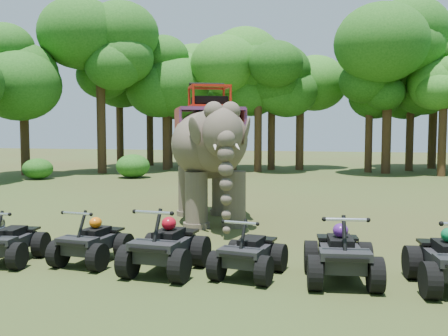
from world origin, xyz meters
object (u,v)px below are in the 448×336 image
at_px(atv_1, 92,235).
at_px(atv_2, 166,239).
at_px(atv_0, 9,235).
at_px(atv_3, 249,246).
at_px(elephant, 210,152).
at_px(atv_4, 341,247).

xyz_separation_m(atv_1, atv_2, (1.82, -0.28, 0.08)).
distance_m(atv_0, atv_3, 5.36).
xyz_separation_m(elephant, atv_2, (0.63, -5.80, -1.52)).
height_order(elephant, atv_4, elephant).
xyz_separation_m(atv_1, atv_4, (5.34, -0.09, 0.07)).
bearing_deg(atv_3, atv_0, -168.78).
height_order(atv_1, atv_3, atv_1).
relative_size(atv_0, atv_1, 0.99).
relative_size(atv_3, atv_4, 0.89).
bearing_deg(atv_0, atv_1, 4.97).
distance_m(atv_1, atv_4, 5.34).
height_order(atv_0, atv_2, atv_2).
bearing_deg(elephant, atv_4, -77.55).
relative_size(atv_0, atv_3, 1.00).
xyz_separation_m(elephant, atv_4, (4.15, -5.61, -1.53)).
relative_size(atv_0, atv_4, 0.89).
relative_size(elephant, atv_1, 3.19).
distance_m(atv_0, atv_4, 7.16).
bearing_deg(elephant, atv_1, -126.21).
bearing_deg(atv_3, atv_1, -173.66).
bearing_deg(atv_3, atv_4, 9.74).
xyz_separation_m(atv_0, atv_4, (7.16, 0.29, 0.08)).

